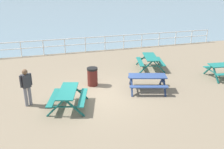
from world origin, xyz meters
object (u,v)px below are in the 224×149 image
object	(u,v)px
visitor	(26,85)
litter_bin	(92,77)
picnic_table_mid_centre	(68,95)
picnic_table_far_left	(150,59)
picnic_table_near_left	(147,79)

from	to	relation	value
visitor	litter_bin	world-z (taller)	visitor
picnic_table_mid_centre	picnic_table_far_left	size ratio (longest dim) A/B	1.02
picnic_table_far_left	visitor	bearing A→B (deg)	126.48
picnic_table_mid_centre	litter_bin	xyz separation A→B (m)	(1.51, 2.00, -0.10)
visitor	picnic_table_far_left	bearing A→B (deg)	-93.95
picnic_table_far_left	litter_bin	xyz separation A→B (m)	(-3.94, -1.52, -0.10)
picnic_table_mid_centre	picnic_table_near_left	bearing A→B (deg)	-64.48
picnic_table_far_left	visitor	world-z (taller)	visitor
picnic_table_mid_centre	picnic_table_far_left	world-z (taller)	same
litter_bin	picnic_table_far_left	bearing A→B (deg)	21.08
picnic_table_far_left	visitor	distance (m)	7.64
picnic_table_far_left	litter_bin	size ratio (longest dim) A/B	2.23
visitor	litter_bin	bearing A→B (deg)	-92.89
picnic_table_near_left	picnic_table_far_left	size ratio (longest dim) A/B	1.02
picnic_table_near_left	litter_bin	size ratio (longest dim) A/B	2.27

